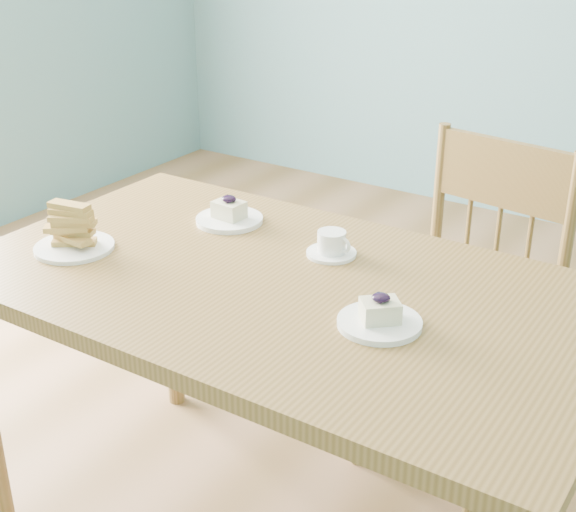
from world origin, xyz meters
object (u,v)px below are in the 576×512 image
at_px(cheesecake_plate_far, 229,215).
at_px(coffee_cup, 332,245).
at_px(cheesecake_plate_near, 380,318).
at_px(dining_table, 283,311).
at_px(dining_chair, 465,311).
at_px(biscotti_plate, 73,234).

bearing_deg(cheesecake_plate_far, coffee_cup, -5.34).
height_order(cheesecake_plate_near, coffee_cup, cheesecake_plate_near).
distance_m(dining_table, cheesecake_plate_far, 0.40).
bearing_deg(dining_chair, coffee_cup, -106.53).
bearing_deg(biscotti_plate, dining_table, 14.81).
distance_m(dining_chair, cheesecake_plate_far, 0.75).
bearing_deg(cheesecake_plate_near, cheesecake_plate_far, 155.05).
relative_size(dining_table, biscotti_plate, 7.62).
relative_size(cheesecake_plate_near, coffee_cup, 1.42).
height_order(dining_table, dining_chair, dining_chair).
relative_size(dining_table, dining_chair, 1.51).
height_order(dining_table, biscotti_plate, biscotti_plate).
xyz_separation_m(dining_table, cheesecake_plate_far, (-0.32, 0.22, 0.10)).
bearing_deg(biscotti_plate, cheesecake_plate_far, 58.93).
bearing_deg(cheesecake_plate_near, dining_table, 167.33).
xyz_separation_m(dining_table, coffee_cup, (0.02, 0.19, 0.11)).
height_order(cheesecake_plate_far, coffee_cup, cheesecake_plate_far).
bearing_deg(dining_chair, dining_table, -101.57).
xyz_separation_m(dining_chair, coffee_cup, (-0.20, -0.44, 0.32)).
bearing_deg(dining_chair, biscotti_plate, -126.57).
bearing_deg(dining_table, cheesecake_plate_far, 145.49).
xyz_separation_m(cheesecake_plate_near, cheesecake_plate_far, (-0.61, 0.28, 0.00)).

